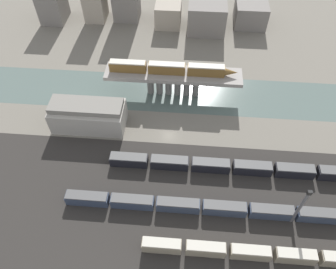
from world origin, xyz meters
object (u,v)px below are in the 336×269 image
at_px(train_yard_mid, 207,207).
at_px(train_yard_far, 237,167).
at_px(train_on_bridge, 171,68).
at_px(warehouse_building, 88,115).
at_px(train_yard_near, 255,253).
at_px(signal_tower, 300,207).

relative_size(train_yard_mid, train_yard_far, 1.03).
height_order(train_yard_mid, train_yard_far, train_yard_far).
xyz_separation_m(train_on_bridge, warehouse_building, (-24.25, -16.29, -6.43)).
relative_size(train_yard_near, warehouse_building, 2.42).
bearing_deg(train_yard_mid, warehouse_building, 143.81).
distance_m(train_yard_mid, train_yard_far, 15.35).
bearing_deg(train_on_bridge, train_yard_near, -66.35).
height_order(train_yard_mid, signal_tower, signal_tower).
relative_size(train_on_bridge, warehouse_building, 1.84).
xyz_separation_m(train_on_bridge, train_yard_far, (20.73, -30.23, -9.06)).
relative_size(train_yard_mid, signal_tower, 4.96).
xyz_separation_m(train_yard_far, warehouse_building, (-44.99, 13.93, 2.63)).
bearing_deg(train_yard_far, signal_tower, -47.27).
distance_m(train_yard_near, warehouse_building, 61.08).
distance_m(train_yard_near, train_yard_mid, 15.60).
distance_m(train_yard_near, signal_tower, 15.17).
xyz_separation_m(train_on_bridge, signal_tower, (33.91, -44.49, -3.16)).
relative_size(train_yard_far, signal_tower, 4.84).
bearing_deg(train_on_bridge, train_yard_mid, -73.86).
bearing_deg(signal_tower, warehouse_building, 154.14).
height_order(train_yard_near, signal_tower, signal_tower).
relative_size(train_on_bridge, signal_tower, 2.75).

